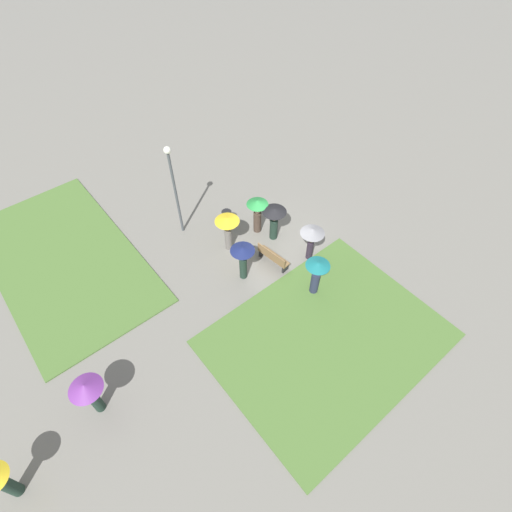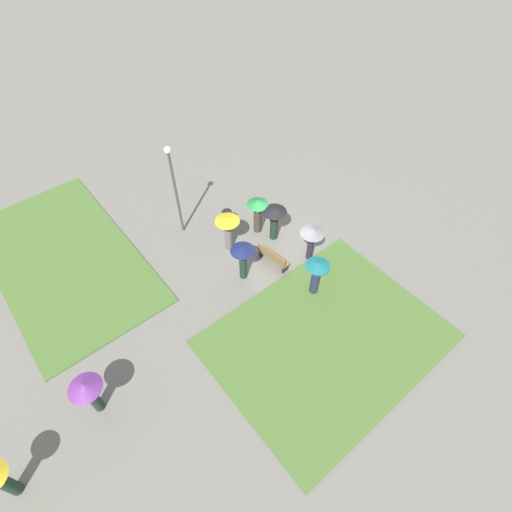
% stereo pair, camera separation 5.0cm
% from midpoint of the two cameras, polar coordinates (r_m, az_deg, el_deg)
% --- Properties ---
extents(ground_plane, '(90.00, 90.00, 0.00)m').
position_cam_midpoint_polar(ground_plane, '(19.32, 2.80, 1.60)').
color(ground_plane, slate).
extents(lawn_patch_near, '(6.88, 8.86, 0.06)m').
position_cam_midpoint_polar(lawn_patch_near, '(16.54, 10.01, -11.50)').
color(lawn_patch_near, '#4C7033').
rests_on(lawn_patch_near, ground_plane).
extents(lawn_patch_far, '(10.71, 5.78, 0.06)m').
position_cam_midpoint_polar(lawn_patch_far, '(20.70, -25.74, -0.46)').
color(lawn_patch_far, '#4C7033').
rests_on(lawn_patch_far, ground_plane).
extents(park_bench, '(1.67, 0.61, 0.90)m').
position_cam_midpoint_polar(park_bench, '(18.19, 2.31, -0.13)').
color(park_bench, brown).
rests_on(park_bench, ground_plane).
extents(lamp_post, '(0.32, 0.32, 4.86)m').
position_cam_midpoint_polar(lamp_post, '(18.27, -11.80, 10.40)').
color(lamp_post, '#474C51').
rests_on(lamp_post, ground_plane).
extents(trash_bin, '(0.49, 0.49, 0.97)m').
position_cam_midpoint_polar(trash_bin, '(19.91, -4.24, 5.32)').
color(trash_bin, '#232326').
rests_on(trash_bin, ground_plane).
extents(crowd_person_black, '(1.14, 1.14, 1.89)m').
position_cam_midpoint_polar(crowd_person_black, '(18.75, 2.53, 5.42)').
color(crowd_person_black, '#1E3328').
rests_on(crowd_person_black, ground_plane).
extents(crowd_person_teal, '(1.02, 1.02, 1.96)m').
position_cam_midpoint_polar(crowd_person_teal, '(16.73, 8.55, -2.41)').
color(crowd_person_teal, '#282D47').
rests_on(crowd_person_teal, ground_plane).
extents(crowd_person_green, '(1.03, 1.03, 1.95)m').
position_cam_midpoint_polar(crowd_person_green, '(19.06, 0.12, 6.50)').
color(crowd_person_green, '#47382D').
rests_on(crowd_person_green, ground_plane).
extents(crowd_person_navy, '(1.06, 1.06, 1.94)m').
position_cam_midpoint_polar(crowd_person_navy, '(17.02, -1.99, -0.10)').
color(crowd_person_navy, '#1E3328').
rests_on(crowd_person_navy, ground_plane).
extents(crowd_person_grey, '(1.10, 1.10, 1.89)m').
position_cam_midpoint_polar(crowd_person_grey, '(17.87, 7.92, 2.87)').
color(crowd_person_grey, '#2D2333').
rests_on(crowd_person_grey, ground_plane).
extents(crowd_person_yellow, '(1.13, 1.13, 1.96)m').
position_cam_midpoint_polar(crowd_person_yellow, '(18.19, -4.17, 4.22)').
color(crowd_person_yellow, slate).
rests_on(crowd_person_yellow, ground_plane).
extents(lone_walker_far_path, '(1.14, 1.14, 1.93)m').
position_cam_midpoint_polar(lone_walker_far_path, '(14.92, -22.94, -17.40)').
color(lone_walker_far_path, '#1E3328').
rests_on(lone_walker_far_path, ground_plane).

